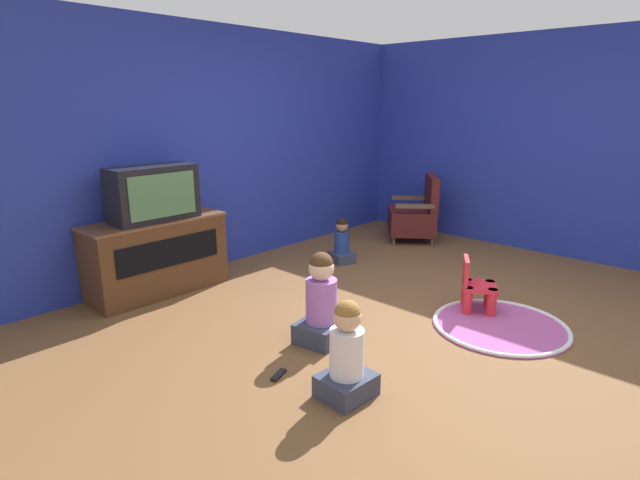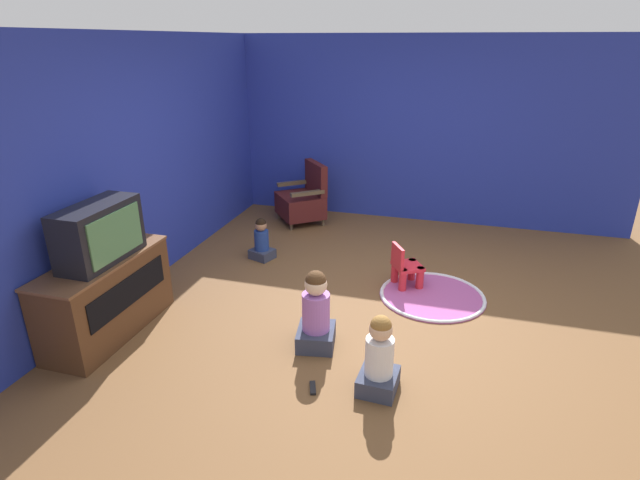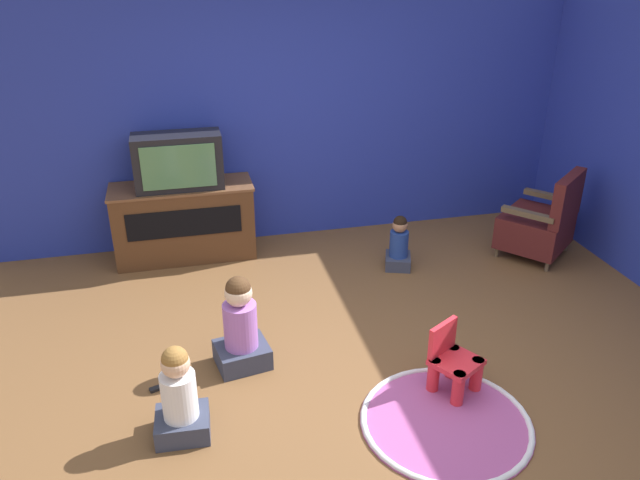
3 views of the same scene
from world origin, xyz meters
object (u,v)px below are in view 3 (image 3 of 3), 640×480
Objects in this scene: black_armchair at (541,224)px; child_watching_center at (241,328)px; television at (178,161)px; yellow_kid_chair at (453,365)px; child_watching_right at (180,398)px; tv_cabinet at (184,220)px; remote_control at (161,387)px; child_watching_left at (399,245)px.

black_armchair reaches higher than child_watching_center.
child_watching_center is (0.31, -1.80, -0.66)m from television.
yellow_kid_chair is 1.79m from child_watching_right.
tv_cabinet is 2.74× the size of yellow_kid_chair.
black_armchair is 1.34× the size of child_watching_right.
television is at bearing -90.00° from tv_cabinet.
remote_control is (-0.58, -0.15, -0.30)m from child_watching_center.
television is 1.52× the size of child_watching_left.
child_watching_right is at bearing -93.15° from television.
tv_cabinet is 2.96m from yellow_kid_chair.
black_armchair is (3.29, -0.73, -0.64)m from television.
black_armchair is 2.35m from yellow_kid_chair.
child_watching_left is at bearing 12.08° from remote_control.
tv_cabinet is 1.53× the size of black_armchair.
child_watching_right is (-0.13, -2.42, -0.69)m from television.
child_watching_center is 1.11× the size of child_watching_right.
tv_cabinet reaches higher than child_watching_center.
tv_cabinet is 2.04m from remote_control.
black_armchair is at bearing -13.18° from tv_cabinet.
child_watching_center is at bearing -80.28° from television.
yellow_kid_chair is 1.47m from child_watching_center.
remote_control is at bearing 139.89° from child_watching_left.
child_watching_right is at bearing 150.10° from child_watching_left.
remote_control is (-2.17, -1.30, -0.21)m from child_watching_left.
tv_cabinet is 1.84× the size of child_watching_center.
yellow_kid_chair is at bearing -32.20° from remote_control.
yellow_kid_chair is at bearing -169.15° from child_watching_left.
yellow_kid_chair is at bearing -56.03° from tv_cabinet.
black_armchair is at bearing -74.21° from child_watching_left.
child_watching_left is at bearing 51.20° from yellow_kid_chair.
black_armchair is at bearing 10.10° from child_watching_center.
child_watching_left is (0.25, 1.76, 0.03)m from yellow_kid_chair.
tv_cabinet is 0.60m from television.
child_watching_center reaches higher than yellow_kid_chair.
child_watching_left reaches higher than remote_control.
tv_cabinet is at bearing -52.53° from black_armchair.
black_armchair is (3.29, -0.77, -0.04)m from tv_cabinet.
television reaches higher than yellow_kid_chair.
child_watching_center is (-1.59, -1.15, 0.08)m from child_watching_left.
tv_cabinet is 2.47m from child_watching_right.
child_watching_left is (1.90, -0.65, -0.75)m from television.
television is 2.14m from child_watching_left.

